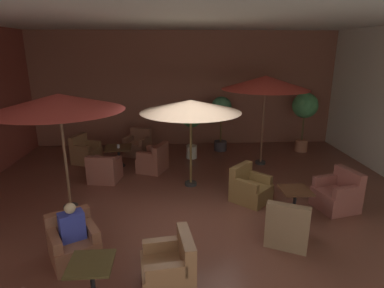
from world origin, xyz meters
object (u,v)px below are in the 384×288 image
at_px(armchair_front_left_south, 138,146).
at_px(patio_umbrella_tall_red, 191,106).
at_px(armchair_mid_center_south, 337,195).
at_px(potted_tree_mid_left, 192,123).
at_px(patio_umbrella_near_wall, 265,83).
at_px(armchair_front_right_south, 74,243).
at_px(armchair_front_left_east, 154,161).
at_px(armchair_front_right_east, 170,270).
at_px(cafe_table_front_left, 118,151).
at_px(armchair_mid_center_north, 249,188).
at_px(iced_drink_cup, 118,146).
at_px(armchair_front_left_west, 86,153).
at_px(patron_blue_shirt, 72,224).
at_px(cafe_table_front_right, 92,271).
at_px(armchair_mid_center_east, 288,227).
at_px(armchair_front_left_north, 105,171).
at_px(potted_tree_left_corner, 221,113).
at_px(patio_umbrella_center_beige, 59,103).
at_px(cafe_table_mid_center, 295,197).
at_px(potted_tree_mid_right, 305,110).

xyz_separation_m(armchair_front_left_south, patio_umbrella_tall_red, (1.67, -2.67, 1.79)).
distance_m(armchair_mid_center_south, potted_tree_mid_left, 4.89).
bearing_deg(patio_umbrella_near_wall, armchair_front_right_south, -134.28).
distance_m(armchair_front_left_east, armchair_mid_center_south, 5.00).
bearing_deg(armchair_front_right_east, cafe_table_front_left, 106.65).
xyz_separation_m(armchair_mid_center_north, iced_drink_cup, (-3.46, 2.46, 0.36)).
xyz_separation_m(armchair_front_left_west, potted_tree_mid_left, (3.39, 0.23, 0.86)).
bearing_deg(armchair_front_left_west, armchair_front_left_south, 23.36).
relative_size(armchair_front_right_south, patron_blue_shirt, 1.59).
height_order(armchair_front_left_east, armchair_front_left_west, armchair_front_left_west).
bearing_deg(cafe_table_front_right, armchair_mid_center_east, 20.63).
relative_size(armchair_mid_center_south, patron_blue_shirt, 1.46).
distance_m(armchair_front_left_north, armchair_front_left_east, 1.47).
distance_m(armchair_front_left_north, cafe_table_front_right, 4.46).
height_order(armchair_mid_center_east, potted_tree_left_corner, potted_tree_left_corner).
bearing_deg(patron_blue_shirt, armchair_mid_center_north, 30.78).
distance_m(armchair_front_left_east, patio_umbrella_near_wall, 4.02).
relative_size(patio_umbrella_center_beige, potted_tree_left_corner, 1.40).
distance_m(armchair_front_left_east, cafe_table_mid_center, 4.29).
distance_m(cafe_table_front_right, potted_tree_mid_right, 8.88).
distance_m(armchair_mid_center_south, potted_tree_mid_right, 4.48).
bearing_deg(armchair_front_right_south, cafe_table_front_left, 89.62).
height_order(cafe_table_front_right, potted_tree_left_corner, potted_tree_left_corner).
bearing_deg(armchair_mid_center_south, potted_tree_mid_left, 129.87).
height_order(armchair_front_right_east, iced_drink_cup, armchair_front_right_east).
bearing_deg(armchair_front_right_east, cafe_table_front_right, -171.97).
distance_m(armchair_mid_center_east, potted_tree_mid_left, 5.26).
bearing_deg(patio_umbrella_near_wall, armchair_mid_center_south, -72.73).
distance_m(armchair_front_right_east, patio_umbrella_center_beige, 4.08).
height_order(armchair_front_left_north, cafe_table_front_right, armchair_front_left_north).
relative_size(armchair_front_left_west, armchair_front_right_east, 1.08).
distance_m(armchair_front_left_south, armchair_mid_center_east, 6.36).
distance_m(armchair_front_left_south, armchair_front_right_east, 6.60).
height_order(cafe_table_front_left, potted_tree_left_corner, potted_tree_left_corner).
relative_size(armchair_mid_center_north, patio_umbrella_tall_red, 0.43).
relative_size(armchair_front_left_east, armchair_front_left_south, 1.02).
relative_size(patio_umbrella_tall_red, iced_drink_cup, 23.11).
bearing_deg(armchair_front_left_west, armchair_mid_center_east, -44.03).
relative_size(armchair_front_left_south, potted_tree_mid_right, 0.48).
xyz_separation_m(armchair_front_right_south, cafe_table_mid_center, (4.31, 1.27, 0.14)).
xyz_separation_m(cafe_table_front_left, armchair_mid_center_north, (3.48, -2.55, -0.19)).
relative_size(cafe_table_front_left, armchair_mid_center_east, 0.84).
bearing_deg(armchair_front_left_west, patio_umbrella_near_wall, -4.55).
bearing_deg(armchair_front_left_south, armchair_front_right_east, -79.98).
height_order(cafe_table_front_right, patron_blue_shirt, patron_blue_shirt).
bearing_deg(patron_blue_shirt, potted_tree_left_corner, 60.97).
bearing_deg(potted_tree_mid_right, cafe_table_front_right, -130.09).
relative_size(potted_tree_mid_left, patron_blue_shirt, 2.57).
distance_m(cafe_table_front_right, patio_umbrella_near_wall, 7.08).
distance_m(potted_tree_left_corner, potted_tree_mid_left, 1.35).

